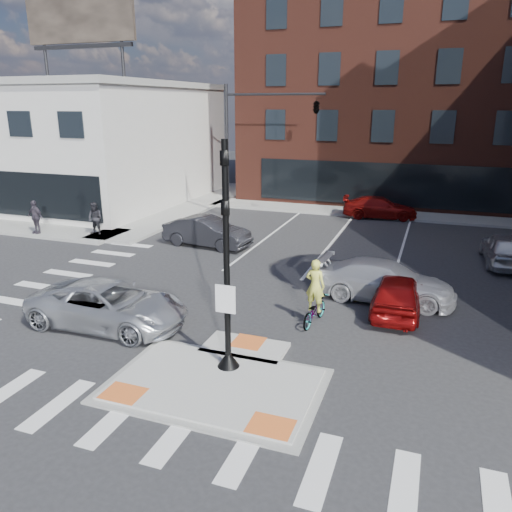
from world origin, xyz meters
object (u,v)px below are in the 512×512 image
at_px(cyclist, 314,302).
at_px(silver_suv, 108,305).
at_px(red_sedan, 397,293).
at_px(pedestrian_a, 95,218).
at_px(pedestrian_b, 35,217).
at_px(white_pickup, 385,281).
at_px(bg_car_red, 380,208).
at_px(bg_car_silver, 506,249).
at_px(bg_car_dark, 207,232).

bearing_deg(cyclist, silver_suv, 29.69).
distance_m(silver_suv, red_sedan, 9.63).
relative_size(pedestrian_a, pedestrian_b, 0.96).
distance_m(white_pickup, bg_car_red, 14.01).
height_order(cyclist, pedestrian_a, cyclist).
relative_size(silver_suv, pedestrian_a, 2.99).
bearing_deg(pedestrian_a, cyclist, -24.11).
height_order(white_pickup, pedestrian_a, pedestrian_a).
height_order(bg_car_red, pedestrian_a, pedestrian_a).
xyz_separation_m(bg_car_silver, pedestrian_b, (-23.31, -3.12, 0.32)).
bearing_deg(bg_car_red, white_pickup, -179.72).
bearing_deg(bg_car_dark, pedestrian_a, 100.51).
bearing_deg(cyclist, bg_car_silver, -117.29).
xyz_separation_m(red_sedan, pedestrian_a, (-16.08, 4.92, 0.33)).
xyz_separation_m(bg_car_silver, pedestrian_a, (-20.14, -2.20, 0.28)).
xyz_separation_m(bg_car_dark, pedestrian_a, (-6.39, -0.42, 0.28)).
height_order(bg_car_red, cyclist, cyclist).
height_order(silver_suv, bg_car_silver, bg_car_silver).
distance_m(silver_suv, pedestrian_a, 11.87).
relative_size(bg_car_dark, cyclist, 2.03).
bearing_deg(white_pickup, pedestrian_a, 79.27).
height_order(white_pickup, bg_car_dark, bg_car_dark).
distance_m(silver_suv, pedestrian_b, 13.50).
relative_size(bg_car_silver, pedestrian_a, 2.49).
relative_size(red_sedan, bg_car_red, 0.88).
distance_m(silver_suv, bg_car_red, 20.21).
bearing_deg(bg_car_silver, white_pickup, 50.44).
xyz_separation_m(bg_car_red, pedestrian_a, (-13.77, -9.97, 0.36)).
bearing_deg(bg_car_dark, bg_car_silver, -75.81).
distance_m(red_sedan, bg_car_dark, 11.07).
distance_m(bg_car_dark, pedestrian_b, 9.66).
xyz_separation_m(red_sedan, pedestrian_b, (-19.26, 4.00, 0.37)).
relative_size(bg_car_red, pedestrian_a, 2.62).
distance_m(red_sedan, bg_car_silver, 8.19).
distance_m(silver_suv, white_pickup, 9.70).
xyz_separation_m(silver_suv, pedestrian_a, (-7.47, 9.23, 0.30)).
xyz_separation_m(white_pickup, cyclist, (-1.94, -2.91, 0.02)).
height_order(bg_car_red, pedestrian_b, pedestrian_b).
relative_size(cyclist, pedestrian_b, 1.22).
bearing_deg(white_pickup, pedestrian_b, 84.30).
height_order(bg_car_silver, cyclist, cyclist).
xyz_separation_m(bg_car_red, pedestrian_b, (-16.94, -10.89, 0.39)).
bearing_deg(white_pickup, bg_car_red, 10.83).
bearing_deg(silver_suv, bg_car_silver, -49.19).
distance_m(bg_car_silver, bg_car_red, 10.05).
height_order(silver_suv, pedestrian_b, pedestrian_b).
height_order(silver_suv, pedestrian_a, pedestrian_a).
bearing_deg(pedestrian_b, bg_car_dark, 16.14).
relative_size(bg_car_dark, pedestrian_b, 2.49).
distance_m(white_pickup, pedestrian_b, 19.00).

